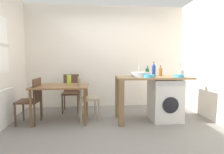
# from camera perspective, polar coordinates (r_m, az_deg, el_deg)

# --- Properties ---
(ground_plane) EXTENTS (5.46, 5.46, 0.00)m
(ground_plane) POSITION_cam_1_polar(r_m,az_deg,el_deg) (3.48, -0.01, -15.87)
(ground_plane) COLOR slate
(wall_back) EXTENTS (4.60, 0.10, 2.70)m
(wall_back) POSITION_cam_1_polar(r_m,az_deg,el_deg) (4.99, -1.85, 6.36)
(wall_back) COLOR silver
(wall_back) RESTS_ON ground_plane
(radiator) EXTENTS (0.10, 0.80, 0.70)m
(radiator) POSITION_cam_1_polar(r_m,az_deg,el_deg) (4.03, -30.76, -8.44)
(radiator) COLOR white
(radiator) RESTS_ON ground_plane
(dining_table) EXTENTS (1.10, 0.76, 0.74)m
(dining_table) POSITION_cam_1_polar(r_m,az_deg,el_deg) (3.88, -15.63, -3.99)
(dining_table) COLOR brown
(dining_table) RESTS_ON ground_plane
(chair_person_seat) EXTENTS (0.41, 0.41, 0.90)m
(chair_person_seat) POSITION_cam_1_polar(r_m,az_deg,el_deg) (3.94, -23.72, -6.10)
(chair_person_seat) COLOR #4C3323
(chair_person_seat) RESTS_ON ground_plane
(chair_opposite) EXTENTS (0.47, 0.47, 0.90)m
(chair_opposite) POSITION_cam_1_polar(r_m,az_deg,el_deg) (3.88, -8.51, -5.88)
(chair_opposite) COLOR gray
(chair_opposite) RESTS_ON ground_plane
(chair_spare_by_wall) EXTENTS (0.41, 0.41, 0.90)m
(chair_spare_by_wall) POSITION_cam_1_polar(r_m,az_deg,el_deg) (4.64, -12.67, -4.12)
(chair_spare_by_wall) COLOR #4C3323
(chair_spare_by_wall) RESTS_ON ground_plane
(kitchen_counter) EXTENTS (1.50, 0.68, 0.92)m
(kitchen_counter) POSITION_cam_1_polar(r_m,az_deg,el_deg) (3.81, 9.62, -2.24)
(kitchen_counter) COLOR olive
(kitchen_counter) RESTS_ON ground_plane
(washing_machine) EXTENTS (0.60, 0.61, 0.86)m
(washing_machine) POSITION_cam_1_polar(r_m,az_deg,el_deg) (4.01, 16.16, -6.80)
(washing_machine) COLOR silver
(washing_machine) RESTS_ON ground_plane
(sink_basin) EXTENTS (0.38, 0.38, 0.09)m
(sink_basin) POSITION_cam_1_polar(r_m,az_deg,el_deg) (3.78, 8.92, 0.81)
(sink_basin) COLOR #9EA0A5
(sink_basin) RESTS_ON kitchen_counter
(tap) EXTENTS (0.02, 0.02, 0.28)m
(tap) POSITION_cam_1_polar(r_m,az_deg,el_deg) (3.95, 8.30, 2.39)
(tap) COLOR #B2B2B7
(tap) RESTS_ON kitchen_counter
(bottle_tall_green) EXTENTS (0.07, 0.07, 0.21)m
(bottle_tall_green) POSITION_cam_1_polar(r_m,az_deg,el_deg) (4.03, 10.96, 1.75)
(bottle_tall_green) COLOR #19592D
(bottle_tall_green) RESTS_ON kitchen_counter
(bottle_squat_brown) EXTENTS (0.08, 0.08, 0.30)m
(bottle_squat_brown) POSITION_cam_1_polar(r_m,az_deg,el_deg) (4.01, 12.92, 2.28)
(bottle_squat_brown) COLOR navy
(bottle_squat_brown) RESTS_ON kitchen_counter
(bottle_clear_small) EXTENTS (0.07, 0.07, 0.22)m
(bottle_clear_small) POSITION_cam_1_polar(r_m,az_deg,el_deg) (3.99, 14.92, 1.71)
(bottle_clear_small) COLOR brown
(bottle_clear_small) RESTS_ON kitchen_counter
(mixing_bowl) EXTENTS (0.20, 0.20, 0.06)m
(mixing_bowl) POSITION_cam_1_polar(r_m,az_deg,el_deg) (3.62, 11.55, 0.36)
(mixing_bowl) COLOR teal
(mixing_bowl) RESTS_ON kitchen_counter
(utensil_crock) EXTENTS (0.11, 0.11, 0.30)m
(utensil_crock) POSITION_cam_1_polar(r_m,az_deg,el_deg) (4.13, 20.85, 1.25)
(utensil_crock) COLOR gray
(utensil_crock) RESTS_ON kitchen_counter
(colander) EXTENTS (0.20, 0.20, 0.06)m
(colander) POSITION_cam_1_polar(r_m,az_deg,el_deg) (3.81, 20.17, 0.38)
(colander) COLOR teal
(colander) RESTS_ON kitchen_counter
(vase) EXTENTS (0.09, 0.09, 0.21)m
(vase) POSITION_cam_1_polar(r_m,az_deg,el_deg) (3.93, -13.29, -0.88)
(vase) COLOR #A8C63D
(vase) RESTS_ON dining_table
(scissors) EXTENTS (0.15, 0.06, 0.01)m
(scissors) POSITION_cam_1_polar(r_m,az_deg,el_deg) (3.74, 12.44, 0.08)
(scissors) COLOR #B2B2B7
(scissors) RESTS_ON kitchen_counter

